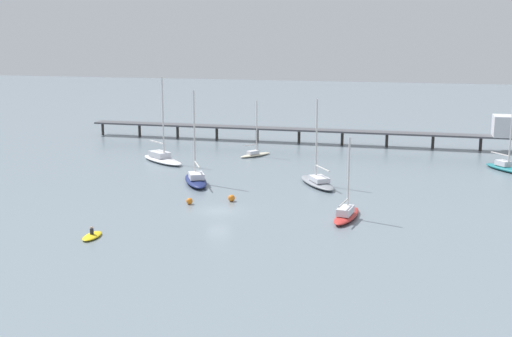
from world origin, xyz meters
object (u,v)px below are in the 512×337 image
mooring_buoy_outer (231,198)px  sailboat_cream (255,153)px  sailboat_gray (317,181)px  dinghy_yellow (92,236)px  pier (395,128)px  sailboat_white (162,158)px  mooring_buoy_near (189,201)px  sailboat_red (346,213)px  sailboat_navy (196,178)px  sailboat_teal (506,167)px

mooring_buoy_outer → sailboat_cream: bearing=99.2°
sailboat_gray → dinghy_yellow: size_ratio=3.49×
pier → dinghy_yellow: 64.22m
sailboat_white → sailboat_gray: sailboat_white is taller
mooring_buoy_near → sailboat_red: bearing=-4.9°
sailboat_navy → mooring_buoy_near: (2.82, -9.97, -0.33)m
sailboat_gray → sailboat_red: (5.45, -14.50, -0.00)m
sailboat_navy → mooring_buoy_near: 10.37m
dinghy_yellow → mooring_buoy_near: size_ratio=4.28×
sailboat_red → mooring_buoy_near: bearing=175.1°
pier → sailboat_gray: bearing=-104.2°
sailboat_white → sailboat_gray: bearing=-20.4°
sailboat_cream → sailboat_navy: 20.68m
pier → sailboat_teal: sailboat_teal is taller
mooring_buoy_outer → sailboat_teal: bearing=38.7°
sailboat_navy → mooring_buoy_outer: size_ratio=15.06×
sailboat_white → sailboat_navy: sailboat_white is taller
sailboat_cream → sailboat_white: 14.89m
sailboat_red → mooring_buoy_near: sailboat_red is taller
sailboat_teal → sailboat_red: 35.72m
sailboat_white → mooring_buoy_outer: 26.21m
sailboat_teal → sailboat_red: sailboat_teal is taller
sailboat_teal → sailboat_cream: bearing=177.3°
sailboat_cream → sailboat_gray: sailboat_gray is taller
sailboat_red → mooring_buoy_outer: (-13.82, 4.00, -0.22)m
sailboat_white → dinghy_yellow: bearing=-77.6°
sailboat_teal → dinghy_yellow: 59.79m
sailboat_cream → dinghy_yellow: size_ratio=2.76×
pier → sailboat_navy: (-23.54, -34.86, -2.58)m
sailboat_teal → sailboat_navy: 44.08m
mooring_buoy_outer → sailboat_gray: bearing=51.5°
mooring_buoy_near → sailboat_gray: bearing=45.6°
sailboat_red → mooring_buoy_near: size_ratio=11.70×
sailboat_white → sailboat_navy: (9.91, -12.40, -0.01)m
sailboat_cream → sailboat_white: bearing=-146.9°
sailboat_white → sailboat_navy: bearing=-51.4°
sailboat_navy → mooring_buoy_outer: bearing=-46.7°
sailboat_red → sailboat_navy: size_ratio=0.72×
sailboat_gray → mooring_buoy_outer: size_ratio=13.81×
sailboat_gray → sailboat_teal: bearing=32.8°
sailboat_cream → mooring_buoy_outer: (4.54, -28.06, -0.19)m
sailboat_cream → sailboat_teal: bearing=-2.7°
sailboat_navy → mooring_buoy_near: bearing=-74.2°
sailboat_teal → mooring_buoy_near: sailboat_teal is taller
pier → sailboat_red: (-2.63, -46.39, -2.66)m
pier → dinghy_yellow: size_ratio=24.84×
sailboat_teal → sailboat_gray: bearing=-147.2°
sailboat_gray → sailboat_teal: (24.43, 15.77, -0.01)m
sailboat_gray → sailboat_teal: size_ratio=1.18×
sailboat_teal → dinghy_yellow: bearing=-134.3°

